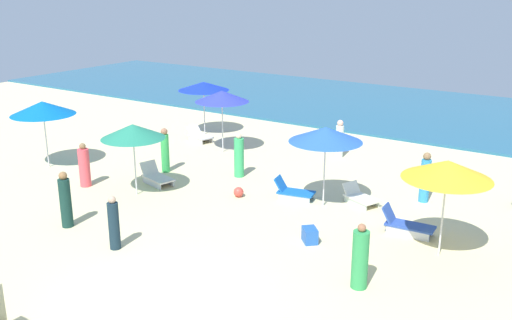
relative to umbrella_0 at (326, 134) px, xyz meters
The scene contains 23 objects.
ground_plane 8.09m from the umbrella_0, 93.84° to the right, with size 60.00×60.00×0.00m, color beige.
ocean 15.90m from the umbrella_0, 91.88° to the left, with size 60.00×13.16×0.12m, color #236082.
umbrella_0 is the anchor object (origin of this frame).
lounge_chair_0_0 2.45m from the umbrella_0, behind, with size 1.43×0.86×0.72m.
lounge_chair_0_1 2.52m from the umbrella_0, 41.91° to the left, with size 1.39×1.07×0.62m.
umbrella_2 7.25m from the umbrella_0, 153.61° to the left, with size 2.29×2.29×2.67m.
umbrella_3 11.26m from the umbrella_0, 168.27° to the right, with size 2.48×2.48×2.65m.
umbrella_4 6.43m from the umbrella_0, 155.91° to the right, with size 2.17×2.17×2.50m.
lounge_chair_4_0 6.59m from the umbrella_0, 166.97° to the right, with size 1.51×0.99×0.72m.
umbrella_6 4.51m from the umbrella_0, 19.36° to the right, with size 2.33×2.33×2.68m.
lounge_chair_6_0 3.77m from the umbrella_0, 11.92° to the right, with size 1.54×0.68×0.78m.
umbrella_7 10.42m from the umbrella_0, 150.13° to the left, with size 2.41×2.41×2.53m.
lounge_chair_7_0 9.63m from the umbrella_0, 154.39° to the left, with size 1.47×1.01×0.62m.
beachgoer_0 8.22m from the umbrella_0, 134.57° to the right, with size 0.48×0.48×1.73m.
beachgoer_1 4.44m from the umbrella_0, 167.20° to the left, with size 0.37×0.37×1.68m.
beachgoer_2 5.56m from the umbrella_0, 53.67° to the right, with size 0.44×0.44×1.66m.
beachgoer_3 3.78m from the umbrella_0, 39.75° to the left, with size 0.46×0.46×1.71m.
beachgoer_4 5.84m from the umbrella_0, 110.37° to the left, with size 0.45×0.45×1.61m.
beachgoer_5 6.91m from the umbrella_0, behind, with size 0.43×0.43×1.73m.
beachgoer_6 8.73m from the umbrella_0, 159.41° to the right, with size 0.53×0.53×1.60m.
beachgoer_7 7.09m from the umbrella_0, 119.04° to the right, with size 0.37×0.37×1.55m.
beach_ball_0 3.69m from the umbrella_0, 162.64° to the right, with size 0.35×0.35×0.35m, color #D8473B.
cooler_box_1 3.62m from the umbrella_0, 70.49° to the right, with size 0.50×0.37×0.43m, color blue.
Camera 1 is at (8.44, -8.32, 7.09)m, focal length 40.58 mm.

